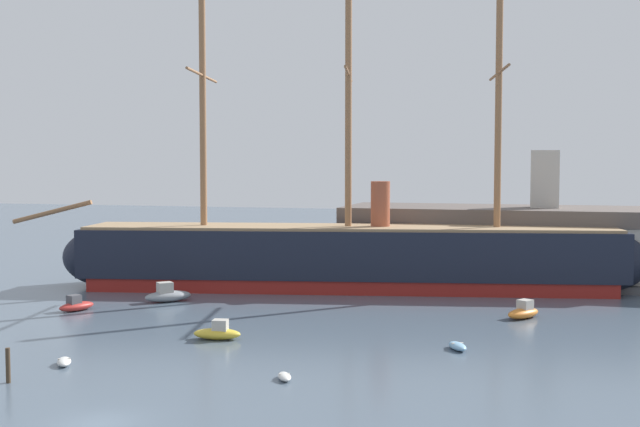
% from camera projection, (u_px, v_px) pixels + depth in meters
% --- Properties ---
extents(ground_plane, '(400.00, 400.00, 0.00)m').
position_uv_depth(ground_plane, '(100.00, 423.00, 42.11)').
color(ground_plane, '#4C5B6B').
extents(tall_ship, '(69.30, 20.02, 33.62)m').
position_uv_depth(tall_ship, '(348.00, 256.00, 87.04)').
color(tall_ship, maroon).
rests_on(tall_ship, ground).
extents(dinghy_foreground_left, '(1.92, 2.30, 0.50)m').
position_uv_depth(dinghy_foreground_left, '(64.00, 362.00, 54.25)').
color(dinghy_foreground_left, silver).
rests_on(dinghy_foreground_left, ground).
extents(dinghy_foreground_right, '(1.56, 2.00, 0.43)m').
position_uv_depth(dinghy_foreground_right, '(284.00, 377.00, 50.59)').
color(dinghy_foreground_right, silver).
rests_on(dinghy_foreground_right, ground).
extents(motorboat_near_centre, '(3.93, 2.12, 1.57)m').
position_uv_depth(motorboat_near_centre, '(218.00, 332.00, 62.26)').
color(motorboat_near_centre, gold).
rests_on(motorboat_near_centre, ground).
extents(motorboat_mid_left, '(2.79, 3.90, 1.51)m').
position_uv_depth(motorboat_mid_left, '(76.00, 305.00, 74.38)').
color(motorboat_mid_left, '#B22D28').
rests_on(motorboat_mid_left, ground).
extents(dinghy_mid_right, '(2.01, 2.55, 0.55)m').
position_uv_depth(dinghy_mid_right, '(457.00, 346.00, 58.78)').
color(dinghy_mid_right, '#7FB2D6').
rests_on(dinghy_mid_right, ground).
extents(motorboat_alongside_bow, '(4.75, 4.64, 1.97)m').
position_uv_depth(motorboat_alongside_bow, '(168.00, 295.00, 79.31)').
color(motorboat_alongside_bow, gray).
rests_on(motorboat_alongside_bow, ground).
extents(motorboat_alongside_stern, '(3.50, 4.14, 1.63)m').
position_uv_depth(motorboat_alongside_stern, '(524.00, 312.00, 70.82)').
color(motorboat_alongside_stern, orange).
rests_on(motorboat_alongside_stern, ground).
extents(motorboat_far_left, '(3.59, 1.71, 1.46)m').
position_uv_depth(motorboat_far_left, '(129.00, 265.00, 104.26)').
color(motorboat_far_left, gray).
rests_on(motorboat_far_left, ground).
extents(sailboat_far_right, '(3.41, 2.22, 4.29)m').
position_uv_depth(sailboat_far_right, '(606.00, 293.00, 82.42)').
color(sailboat_far_right, orange).
rests_on(sailboat_far_right, ground).
extents(dinghy_distant_centre, '(1.34, 2.63, 0.60)m').
position_uv_depth(dinghy_distant_centre, '(392.00, 271.00, 100.11)').
color(dinghy_distant_centre, gray).
rests_on(dinghy_distant_centre, ground).
extents(mooring_piling_nearest, '(0.29, 0.29, 2.22)m').
position_uv_depth(mooring_piling_nearest, '(8.00, 365.00, 49.85)').
color(mooring_piling_nearest, '#423323').
rests_on(mooring_piling_nearest, ground).
extents(dockside_warehouse_right, '(60.11, 16.52, 15.28)m').
position_uv_depth(dockside_warehouse_right, '(585.00, 245.00, 92.06)').
color(dockside_warehouse_right, '#565659').
rests_on(dockside_warehouse_right, ground).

